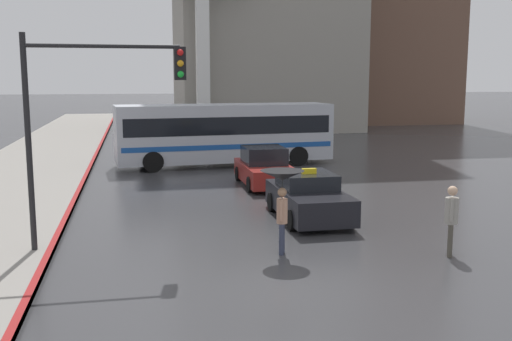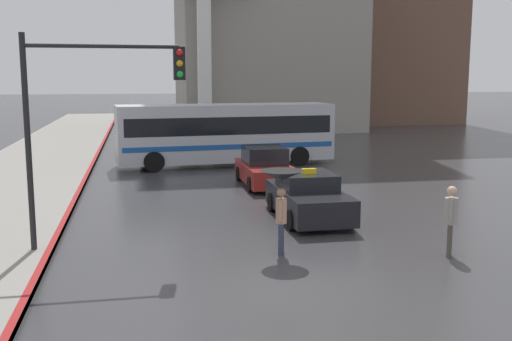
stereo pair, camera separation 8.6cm
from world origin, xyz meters
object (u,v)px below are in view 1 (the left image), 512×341
sedan_red (265,168)px  pedestrian_man (451,215)px  traffic_light (94,101)px  monument_cross (202,13)px  city_bus (225,132)px  pedestrian_with_umbrella (282,186)px  taxi (308,198)px

sedan_red → pedestrian_man: bearing=102.8°
traffic_light → monument_cross: size_ratio=0.35×
city_bus → pedestrian_with_umbrella: bearing=171.5°
city_bus → traffic_light: traffic_light is taller
taxi → traffic_light: 7.25m
pedestrian_man → monument_cross: (-2.57, 29.89, 7.72)m
pedestrian_with_umbrella → sedan_red: bearing=11.0°
city_bus → monument_cross: size_ratio=0.69×
sedan_red → pedestrian_with_umbrella: (-1.61, -9.35, 1.02)m
pedestrian_with_umbrella → monument_cross: size_ratio=0.13×
city_bus → pedestrian_with_umbrella: (-0.86, -15.13, 0.04)m
sedan_red → pedestrian_with_umbrella: 9.54m
pedestrian_man → traffic_light: 9.03m
sedan_red → monument_cross: 21.13m
sedan_red → pedestrian_with_umbrella: pedestrian_with_umbrella is taller
pedestrian_man → monument_cross: monument_cross is taller
taxi → monument_cross: size_ratio=0.27×
sedan_red → traffic_light: traffic_light is taller
pedestrian_with_umbrella → monument_cross: bearing=18.0°
taxi → monument_cross: bearing=-89.3°
pedestrian_man → pedestrian_with_umbrella: bearing=-75.4°
city_bus → monument_cross: monument_cross is taller
sedan_red → pedestrian_man: pedestrian_man is taller
sedan_red → city_bus: 5.91m
sedan_red → monument_cross: bearing=-89.4°
traffic_light → pedestrian_man: bearing=-13.7°
pedestrian_man → traffic_light: bearing=-74.7°
monument_cross → sedan_red: bearing=-89.4°
city_bus → traffic_light: 15.21m
sedan_red → pedestrian_with_umbrella: bearing=80.2°
city_bus → monument_cross: bearing=-7.4°
taxi → city_bus: city_bus is taller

